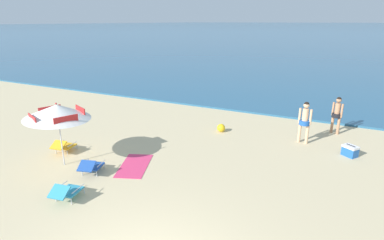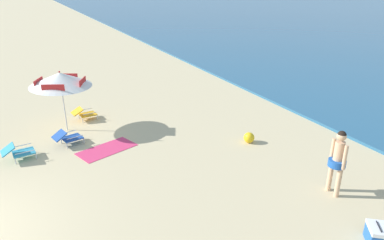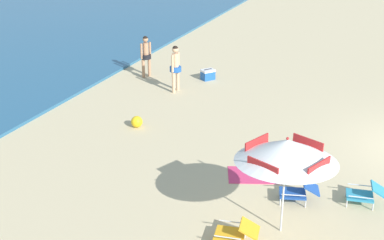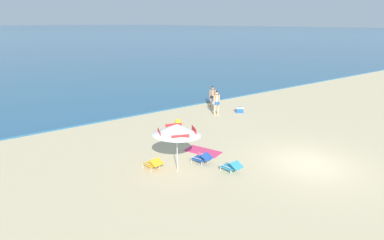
{
  "view_description": "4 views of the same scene",
  "coord_description": "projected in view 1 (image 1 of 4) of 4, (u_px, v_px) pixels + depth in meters",
  "views": [
    {
      "loc": [
        2.86,
        -3.56,
        4.68
      ],
      "look_at": [
        -1.68,
        5.68,
        1.34
      ],
      "focal_mm": 28.71,
      "sensor_mm": 36.0,
      "label": 1
    },
    {
      "loc": [
        6.93,
        2.49,
        4.8
      ],
      "look_at": [
        -2.52,
        6.77,
        0.75
      ],
      "focal_mm": 31.61,
      "sensor_mm": 36.0,
      "label": 2
    },
    {
      "loc": [
        -14.62,
        1.09,
        6.55
      ],
      "look_at": [
        -2.54,
        6.21,
        0.97
      ],
      "focal_mm": 49.54,
      "sensor_mm": 36.0,
      "label": 3
    },
    {
      "loc": [
        -12.1,
        -7.49,
        6.2
      ],
      "look_at": [
        -2.35,
        5.9,
        1.06
      ],
      "focal_mm": 29.47,
      "sensor_mm": 36.0,
      "label": 4
    }
  ],
  "objects": [
    {
      "name": "beach_umbrella_striped_main",
      "position": [
        57.0,
        112.0,
        9.88
      ],
      "size": [
        2.66,
        2.65,
        2.18
      ],
      "color": "silver",
      "rests_on": "ground"
    },
    {
      "name": "lounge_chair_beside_umbrella",
      "position": [
        91.0,
        166.0,
        9.76
      ],
      "size": [
        0.76,
        1.0,
        0.52
      ],
      "color": "#1E4799",
      "rests_on": "ground"
    },
    {
      "name": "beach_towel",
      "position": [
        135.0,
        165.0,
        10.39
      ],
      "size": [
        1.49,
        2.0,
        0.01
      ],
      "primitive_type": "cube",
      "rotation": [
        0.0,
        0.0,
        0.37
      ],
      "color": "#DB3866",
      "rests_on": "ground"
    },
    {
      "name": "lounge_chair_facing_sea",
      "position": [
        64.0,
        146.0,
        11.33
      ],
      "size": [
        0.68,
        0.96,
        0.52
      ],
      "color": "gold",
      "rests_on": "ground"
    },
    {
      "name": "beach_ball",
      "position": [
        221.0,
        128.0,
        13.5
      ],
      "size": [
        0.36,
        0.36,
        0.36
      ],
      "primitive_type": "sphere",
      "color": "yellow",
      "rests_on": "ground"
    },
    {
      "name": "lounge_chair_under_umbrella",
      "position": [
        66.0,
        191.0,
        8.32
      ],
      "size": [
        0.68,
        0.97,
        0.52
      ],
      "color": "teal",
      "rests_on": "ground"
    },
    {
      "name": "person_standing_near_shore",
      "position": [
        337.0,
        113.0,
        13.1
      ],
      "size": [
        0.44,
        0.4,
        1.62
      ],
      "color": "tan",
      "rests_on": "ground"
    },
    {
      "name": "cooler_box",
      "position": [
        350.0,
        151.0,
        11.07
      ],
      "size": [
        0.61,
        0.57,
        0.43
      ],
      "color": "#1E56A8",
      "rests_on": "ground"
    },
    {
      "name": "ocean_water",
      "position": [
        347.0,
        25.0,
        357.16
      ],
      "size": [
        800.0,
        800.0,
        0.1
      ],
      "primitive_type": "cube",
      "color": "#285B7F",
      "rests_on": "ground"
    },
    {
      "name": "person_standing_beside",
      "position": [
        305.0,
        119.0,
        12.04
      ],
      "size": [
        0.5,
        0.42,
        1.7
      ],
      "color": "#D8A87F",
      "rests_on": "ground"
    }
  ]
}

